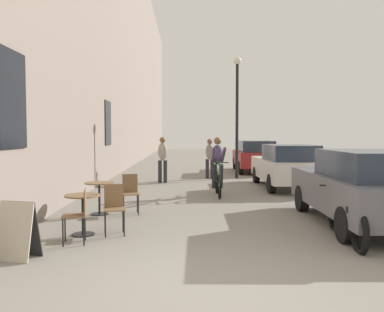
# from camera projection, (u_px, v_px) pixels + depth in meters

# --- Properties ---
(ground_plane) EXTENTS (88.00, 88.00, 0.00)m
(ground_plane) POSITION_uv_depth(u_px,v_px,m) (203.00, 289.00, 4.69)
(ground_plane) COLOR gray
(building_facade_left) EXTENTS (0.54, 68.00, 13.59)m
(building_facade_left) POSITION_uv_depth(u_px,v_px,m) (113.00, 23.00, 18.24)
(building_facade_left) COLOR gray
(building_facade_left) RESTS_ON ground_plane
(cafe_table_near) EXTENTS (0.64, 0.64, 0.72)m
(cafe_table_near) POSITION_uv_depth(u_px,v_px,m) (83.00, 206.00, 7.19)
(cafe_table_near) COLOR black
(cafe_table_near) RESTS_ON ground_plane
(cafe_chair_near_toward_street) EXTENTS (0.45, 0.45, 0.89)m
(cafe_chair_near_toward_street) POSITION_uv_depth(u_px,v_px,m) (114.00, 205.00, 7.27)
(cafe_chair_near_toward_street) COLOR black
(cafe_chair_near_toward_street) RESTS_ON ground_plane
(cafe_chair_near_toward_wall) EXTENTS (0.44, 0.44, 0.89)m
(cafe_chair_near_toward_wall) POSITION_uv_depth(u_px,v_px,m) (79.00, 212.00, 6.63)
(cafe_chair_near_toward_wall) COLOR black
(cafe_chair_near_toward_wall) RESTS_ON ground_plane
(cafe_table_mid) EXTENTS (0.64, 0.64, 0.72)m
(cafe_table_mid) POSITION_uv_depth(u_px,v_px,m) (99.00, 191.00, 9.03)
(cafe_table_mid) COLOR black
(cafe_table_mid) RESTS_ON ground_plane
(cafe_chair_mid_toward_street) EXTENTS (0.45, 0.45, 0.89)m
(cafe_chair_mid_toward_street) POSITION_uv_depth(u_px,v_px,m) (130.00, 191.00, 9.12)
(cafe_chair_mid_toward_street) COLOR black
(cafe_chair_mid_toward_street) RESTS_ON ground_plane
(sandwich_board_sign) EXTENTS (0.63, 0.50, 0.84)m
(sandwich_board_sign) POSITION_uv_depth(u_px,v_px,m) (18.00, 230.00, 5.82)
(sandwich_board_sign) COLOR black
(sandwich_board_sign) RESTS_ON ground_plane
(cyclist_on_bicycle) EXTENTS (0.52, 1.76, 1.74)m
(cyclist_on_bicycle) POSITION_uv_depth(u_px,v_px,m) (218.00, 168.00, 11.88)
(cyclist_on_bicycle) COLOR black
(cyclist_on_bicycle) RESTS_ON ground_plane
(pedestrian_near) EXTENTS (0.36, 0.27, 1.69)m
(pedestrian_near) POSITION_uv_depth(u_px,v_px,m) (163.00, 157.00, 14.95)
(pedestrian_near) COLOR #26262D
(pedestrian_near) RESTS_ON ground_plane
(pedestrian_mid) EXTENTS (0.35, 0.26, 1.61)m
(pedestrian_mid) POSITION_uv_depth(u_px,v_px,m) (210.00, 156.00, 16.38)
(pedestrian_mid) COLOR #26262D
(pedestrian_mid) RESTS_ON ground_plane
(street_lamp) EXTENTS (0.32, 0.32, 4.90)m
(street_lamp) POSITION_uv_depth(u_px,v_px,m) (237.00, 102.00, 16.29)
(street_lamp) COLOR black
(street_lamp) RESTS_ON ground_plane
(parked_car_nearest) EXTENTS (1.87, 4.23, 1.49)m
(parked_car_nearest) POSITION_uv_depth(u_px,v_px,m) (363.00, 187.00, 7.89)
(parked_car_nearest) COLOR #595960
(parked_car_nearest) RESTS_ON ground_plane
(parked_car_second) EXTENTS (1.75, 4.09, 1.45)m
(parked_car_second) POSITION_uv_depth(u_px,v_px,m) (287.00, 165.00, 13.48)
(parked_car_second) COLOR beige
(parked_car_second) RESTS_ON ground_plane
(parked_car_third) EXTENTS (1.89, 4.25, 1.49)m
(parked_car_third) POSITION_uv_depth(u_px,v_px,m) (255.00, 156.00, 19.23)
(parked_car_third) COLOR maroon
(parked_car_third) RESTS_ON ground_plane
(parked_motorcycle) EXTENTS (0.62, 2.14, 0.92)m
(parked_motorcycle) POSITION_uv_depth(u_px,v_px,m) (346.00, 217.00, 6.83)
(parked_motorcycle) COLOR black
(parked_motorcycle) RESTS_ON ground_plane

